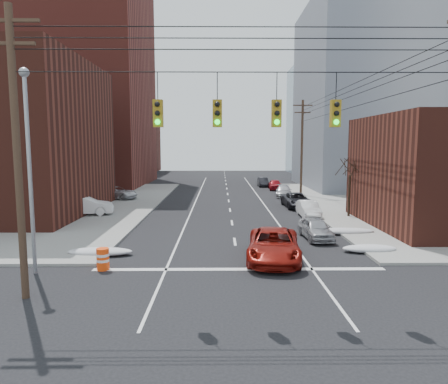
{
  "coord_description": "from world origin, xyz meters",
  "views": [
    {
      "loc": [
        -0.89,
        -12.05,
        5.95
      ],
      "look_at": [
        -0.66,
        12.77,
        3.0
      ],
      "focal_mm": 32.0,
      "sensor_mm": 36.0,
      "label": 1
    }
  ],
  "objects_px": {
    "lot_car_b": "(116,193)",
    "lot_car_d": "(35,199)",
    "parked_car_b": "(309,209)",
    "parked_car_e": "(275,185)",
    "parked_car_f": "(263,182)",
    "parked_car_a": "(316,229)",
    "red_pickup": "(274,245)",
    "lot_car_a": "(84,206)",
    "lot_car_c": "(1,205)",
    "construction_barrel": "(103,259)",
    "parked_car_d": "(284,191)",
    "parked_car_c": "(297,200)"
  },
  "relations": [
    {
      "from": "lot_car_b",
      "to": "lot_car_d",
      "type": "xyz_separation_m",
      "value": [
        -6.16,
        -5.36,
        0.04
      ]
    },
    {
      "from": "parked_car_b",
      "to": "lot_car_d",
      "type": "distance_m",
      "value": 25.2
    },
    {
      "from": "parked_car_e",
      "to": "parked_car_f",
      "type": "relative_size",
      "value": 1.03
    },
    {
      "from": "parked_car_f",
      "to": "parked_car_a",
      "type": "bearing_deg",
      "value": -90.26
    },
    {
      "from": "red_pickup",
      "to": "parked_car_f",
      "type": "distance_m",
      "value": 36.91
    },
    {
      "from": "lot_car_a",
      "to": "lot_car_c",
      "type": "bearing_deg",
      "value": 74.86
    },
    {
      "from": "parked_car_b",
      "to": "parked_car_f",
      "type": "height_order",
      "value": "parked_car_b"
    },
    {
      "from": "lot_car_c",
      "to": "parked_car_f",
      "type": "bearing_deg",
      "value": -32.48
    },
    {
      "from": "parked_car_b",
      "to": "construction_barrel",
      "type": "relative_size",
      "value": 3.87
    },
    {
      "from": "red_pickup",
      "to": "construction_barrel",
      "type": "relative_size",
      "value": 5.4
    },
    {
      "from": "parked_car_b",
      "to": "lot_car_b",
      "type": "bearing_deg",
      "value": 151.51
    },
    {
      "from": "red_pickup",
      "to": "parked_car_b",
      "type": "bearing_deg",
      "value": 76.91
    },
    {
      "from": "red_pickup",
      "to": "parked_car_b",
      "type": "height_order",
      "value": "red_pickup"
    },
    {
      "from": "parked_car_a",
      "to": "parked_car_b",
      "type": "relative_size",
      "value": 0.96
    },
    {
      "from": "parked_car_b",
      "to": "lot_car_d",
      "type": "xyz_separation_m",
      "value": [
        -24.72,
        4.91,
        0.18
      ]
    },
    {
      "from": "lot_car_a",
      "to": "lot_car_d",
      "type": "relative_size",
      "value": 1.15
    },
    {
      "from": "construction_barrel",
      "to": "red_pickup",
      "type": "bearing_deg",
      "value": 10.66
    },
    {
      "from": "parked_car_d",
      "to": "parked_car_b",
      "type": "bearing_deg",
      "value": -82.83
    },
    {
      "from": "parked_car_c",
      "to": "red_pickup",
      "type": "bearing_deg",
      "value": -106.67
    },
    {
      "from": "parked_car_b",
      "to": "parked_car_d",
      "type": "xyz_separation_m",
      "value": [
        0.0,
        12.86,
        -0.03
      ]
    },
    {
      "from": "red_pickup",
      "to": "lot_car_a",
      "type": "xyz_separation_m",
      "value": [
        -14.07,
        12.63,
        0.14
      ]
    },
    {
      "from": "parked_car_a",
      "to": "parked_car_e",
      "type": "bearing_deg",
      "value": 83.87
    },
    {
      "from": "lot_car_b",
      "to": "lot_car_d",
      "type": "height_order",
      "value": "lot_car_d"
    },
    {
      "from": "lot_car_a",
      "to": "lot_car_d",
      "type": "bearing_deg",
      "value": 41.79
    },
    {
      "from": "red_pickup",
      "to": "lot_car_a",
      "type": "distance_m",
      "value": 18.91
    },
    {
      "from": "red_pickup",
      "to": "lot_car_b",
      "type": "distance_m",
      "value": 26.59
    },
    {
      "from": "parked_car_a",
      "to": "parked_car_d",
      "type": "bearing_deg",
      "value": 82.95
    },
    {
      "from": "parked_car_c",
      "to": "parked_car_f",
      "type": "distance_m",
      "value": 19.41
    },
    {
      "from": "red_pickup",
      "to": "parked_car_a",
      "type": "bearing_deg",
      "value": 61.75
    },
    {
      "from": "lot_car_d",
      "to": "lot_car_c",
      "type": "bearing_deg",
      "value": 166.83
    },
    {
      "from": "parked_car_d",
      "to": "lot_car_c",
      "type": "xyz_separation_m",
      "value": [
        -25.69,
        -12.07,
        0.3
      ]
    },
    {
      "from": "parked_car_b",
      "to": "construction_barrel",
      "type": "height_order",
      "value": "parked_car_b"
    },
    {
      "from": "parked_car_b",
      "to": "parked_car_f",
      "type": "relative_size",
      "value": 1.05
    },
    {
      "from": "parked_car_f",
      "to": "parked_car_e",
      "type": "bearing_deg",
      "value": -74.47
    },
    {
      "from": "red_pickup",
      "to": "parked_car_f",
      "type": "relative_size",
      "value": 1.46
    },
    {
      "from": "red_pickup",
      "to": "parked_car_c",
      "type": "relative_size",
      "value": 1.14
    },
    {
      "from": "parked_car_d",
      "to": "lot_car_d",
      "type": "bearing_deg",
      "value": -154.99
    },
    {
      "from": "parked_car_b",
      "to": "lot_car_c",
      "type": "xyz_separation_m",
      "value": [
        -25.69,
        0.79,
        0.27
      ]
    },
    {
      "from": "parked_car_a",
      "to": "lot_car_c",
      "type": "xyz_separation_m",
      "value": [
        -24.45,
        8.47,
        0.27
      ]
    },
    {
      "from": "parked_car_b",
      "to": "construction_barrel",
      "type": "distance_m",
      "value": 18.96
    },
    {
      "from": "parked_car_d",
      "to": "parked_car_f",
      "type": "xyz_separation_m",
      "value": [
        -1.18,
        11.58,
        -0.0
      ]
    },
    {
      "from": "red_pickup",
      "to": "lot_car_d",
      "type": "height_order",
      "value": "red_pickup"
    },
    {
      "from": "parked_car_d",
      "to": "parked_car_c",
      "type": "bearing_deg",
      "value": -82.83
    },
    {
      "from": "construction_barrel",
      "to": "lot_car_b",
      "type": "bearing_deg",
      "value": 103.19
    },
    {
      "from": "parked_car_a",
      "to": "parked_car_f",
      "type": "relative_size",
      "value": 1.01
    },
    {
      "from": "lot_car_a",
      "to": "parked_car_a",
      "type": "bearing_deg",
      "value": -125.96
    },
    {
      "from": "lot_car_b",
      "to": "lot_car_a",
      "type": "bearing_deg",
      "value": -165.4
    },
    {
      "from": "parked_car_a",
      "to": "red_pickup",
      "type": "bearing_deg",
      "value": -128.95
    },
    {
      "from": "construction_barrel",
      "to": "lot_car_c",
      "type": "bearing_deg",
      "value": 131.06
    },
    {
      "from": "parked_car_a",
      "to": "lot_car_b",
      "type": "xyz_separation_m",
      "value": [
        -17.32,
        17.96,
        0.15
      ]
    }
  ]
}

